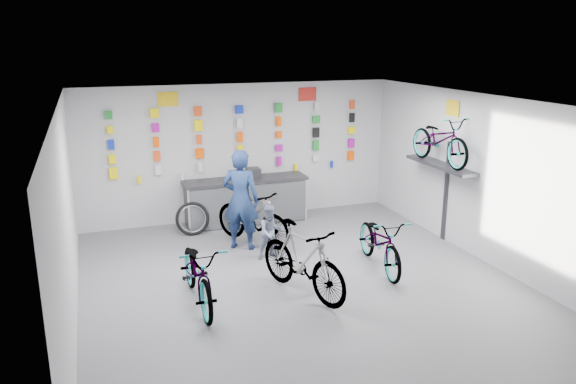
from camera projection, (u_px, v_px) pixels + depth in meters
name	position (u px, v px, depth m)	size (l,w,h in m)	color
floor	(304.00, 287.00, 9.18)	(8.00, 8.00, 0.00)	#4F5054
ceiling	(306.00, 103.00, 8.38)	(8.00, 8.00, 0.00)	white
wall_back	(239.00, 152.00, 12.42)	(7.00, 7.00, 0.00)	#B6B5B8
wall_front	(463.00, 314.00, 5.15)	(7.00, 7.00, 0.00)	#B6B5B8
wall_left	(66.00, 223.00, 7.65)	(8.00, 8.00, 0.00)	#B6B5B8
wall_right	(489.00, 181.00, 9.92)	(8.00, 8.00, 0.00)	#B6B5B8
counter	(246.00, 201.00, 12.27)	(2.70, 0.66, 1.00)	black
merch_wall	(238.00, 139.00, 12.26)	(5.56, 0.08, 1.55)	#FFE400
wall_bracket	(441.00, 169.00, 10.96)	(0.39, 1.90, 2.00)	#333338
sign_left	(168.00, 99.00, 11.59)	(0.42, 0.02, 0.30)	gold
sign_right	(308.00, 94.00, 12.59)	(0.42, 0.02, 0.30)	red
sign_side	(453.00, 108.00, 10.69)	(0.02, 0.40, 0.30)	gold
bike_left	(198.00, 272.00, 8.48)	(0.69, 1.97, 1.04)	gray
bike_center	(303.00, 260.00, 8.78)	(0.55, 1.95, 1.17)	gray
bike_right	(380.00, 242.00, 9.82)	(0.66, 1.89, 0.99)	gray
bike_service	(253.00, 216.00, 11.01)	(0.53, 1.86, 1.12)	gray
bike_wall	(440.00, 140.00, 10.78)	(0.63, 1.80, 0.95)	gray
clerk	(241.00, 200.00, 10.66)	(0.71, 0.47, 1.95)	navy
customer	(271.00, 232.00, 10.29)	(0.49, 0.38, 1.02)	slate
spare_wheel	(192.00, 219.00, 11.57)	(0.70, 0.24, 0.70)	black
register	(253.00, 173.00, 12.17)	(0.28, 0.30, 0.22)	black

